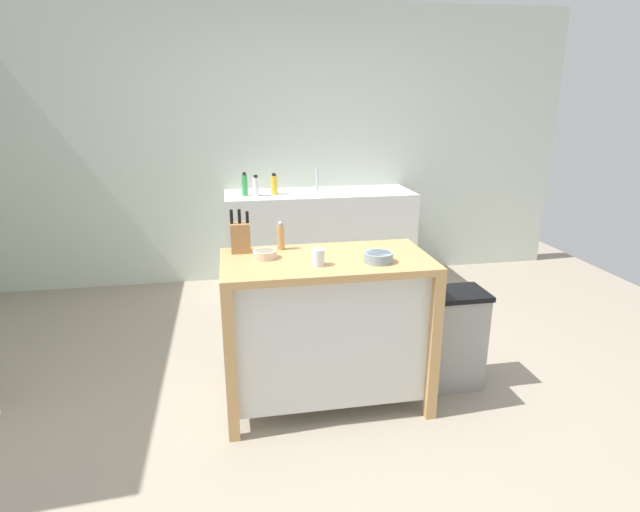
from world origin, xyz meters
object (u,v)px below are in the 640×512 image
(kitchen_island, at_px, (326,324))
(bowl_ceramic_small, at_px, (265,254))
(bowl_stoneware_deep, at_px, (379,257))
(drinking_cup, at_px, (318,258))
(bottle_spray_cleaner, at_px, (256,186))
(bottle_hand_soap, at_px, (274,185))
(bottle_dish_soap, at_px, (245,185))
(pepper_grinder, at_px, (281,236))
(trash_bin, at_px, (453,338))
(knife_block, at_px, (240,237))
(sink_faucet, at_px, (317,178))

(kitchen_island, xyz_separation_m, bowl_ceramic_small, (-0.34, 0.06, 0.42))
(bowl_ceramic_small, bearing_deg, bowl_stoneware_deep, -16.84)
(bowl_stoneware_deep, relative_size, drinking_cup, 1.77)
(bowl_stoneware_deep, relative_size, bottle_spray_cleaner, 0.84)
(bottle_hand_soap, relative_size, bottle_dish_soap, 0.93)
(bowl_ceramic_small, xyz_separation_m, drinking_cup, (0.27, -0.18, 0.02))
(pepper_grinder, xyz_separation_m, trash_bin, (1.05, -0.16, -0.67))
(bowl_ceramic_small, xyz_separation_m, bowl_stoneware_deep, (0.60, -0.18, 0.00))
(kitchen_island, height_order, bottle_hand_soap, bottle_hand_soap)
(bottle_hand_soap, bearing_deg, kitchen_island, -86.92)
(knife_block, height_order, drinking_cup, knife_block)
(pepper_grinder, height_order, trash_bin, pepper_grinder)
(knife_block, relative_size, bowl_stoneware_deep, 1.58)
(bowl_stoneware_deep, height_order, bottle_dish_soap, bottle_dish_soap)
(kitchen_island, bearing_deg, bowl_stoneware_deep, -25.08)
(knife_block, xyz_separation_m, bottle_hand_soap, (0.36, 1.75, 0.00))
(bowl_stoneware_deep, bearing_deg, bottle_spray_cleaner, 104.79)
(bowl_ceramic_small, relative_size, drinking_cup, 1.48)
(sink_faucet, bearing_deg, bottle_dish_soap, -164.91)
(kitchen_island, relative_size, bottle_hand_soap, 6.03)
(knife_block, xyz_separation_m, bottle_dish_soap, (0.09, 1.74, 0.01))
(bottle_spray_cleaner, distance_m, bottle_dish_soap, 0.11)
(bottle_spray_cleaner, xyz_separation_m, bottle_hand_soap, (0.17, 0.05, 0.00))
(trash_bin, xyz_separation_m, bottle_dish_soap, (-1.19, 1.89, 0.69))
(knife_block, distance_m, sink_faucet, 2.08)
(bowl_ceramic_small, relative_size, bottle_hand_soap, 0.69)
(bottle_hand_soap, xyz_separation_m, bottle_dish_soap, (-0.27, -0.01, 0.01))
(bowl_ceramic_small, xyz_separation_m, sink_faucet, (0.66, 2.07, 0.09))
(drinking_cup, bearing_deg, sink_faucet, 80.18)
(bowl_stoneware_deep, xyz_separation_m, pepper_grinder, (-0.49, 0.34, 0.05))
(knife_block, relative_size, drinking_cup, 2.80)
(bowl_ceramic_small, distance_m, bottle_spray_cleaner, 1.85)
(pepper_grinder, bearing_deg, bowl_ceramic_small, -124.47)
(drinking_cup, height_order, bottle_hand_soap, bottle_hand_soap)
(bowl_stoneware_deep, distance_m, trash_bin, 0.85)
(bowl_stoneware_deep, relative_size, bottle_dish_soap, 0.76)
(bowl_ceramic_small, bearing_deg, pepper_grinder, 55.53)
(bowl_stoneware_deep, relative_size, trash_bin, 0.25)
(trash_bin, distance_m, bottle_spray_cleaner, 2.26)
(drinking_cup, height_order, bottle_spray_cleaner, bottle_spray_cleaner)
(knife_block, relative_size, bowl_ceramic_small, 1.89)
(kitchen_island, xyz_separation_m, bottle_hand_soap, (-0.11, 1.95, 0.49))
(drinking_cup, height_order, sink_faucet, sink_faucet)
(pepper_grinder, xyz_separation_m, bottle_spray_cleaner, (-0.04, 1.69, 0.01))
(bowl_stoneware_deep, distance_m, pepper_grinder, 0.60)
(pepper_grinder, height_order, bottle_hand_soap, bottle_hand_soap)
(bowl_stoneware_deep, bearing_deg, trash_bin, 17.14)
(knife_block, bearing_deg, kitchen_island, -23.64)
(bowl_ceramic_small, xyz_separation_m, pepper_grinder, (0.11, 0.15, 0.06))
(kitchen_island, xyz_separation_m, bottle_dish_soap, (-0.37, 1.94, 0.50))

